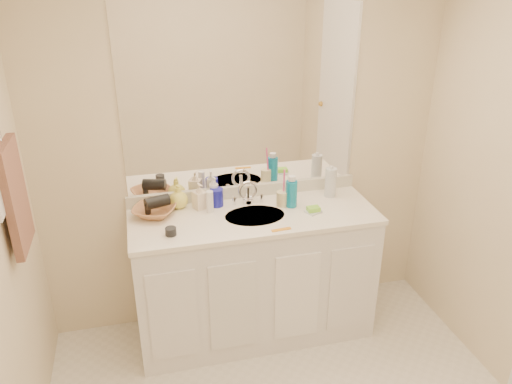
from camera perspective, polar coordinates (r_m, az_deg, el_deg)
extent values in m
cube|color=beige|center=(3.18, -1.44, 4.81)|extent=(2.60, 0.02, 2.40)
cube|color=white|center=(3.29, -0.22, -9.60)|extent=(1.50, 0.55, 0.85)
cube|color=white|center=(3.07, -0.23, -2.77)|extent=(1.52, 0.57, 0.03)
cube|color=silver|center=(3.27, -1.33, 0.10)|extent=(1.52, 0.03, 0.08)
cylinder|color=beige|center=(3.05, -0.14, -2.89)|extent=(0.37, 0.37, 0.02)
cylinder|color=silver|center=(3.18, -0.93, -0.37)|extent=(0.02, 0.02, 0.11)
cube|color=white|center=(3.07, -1.48, 11.10)|extent=(1.48, 0.01, 1.20)
cylinder|color=#171AA4|center=(3.15, -4.52, -0.61)|extent=(0.08, 0.08, 0.11)
cylinder|color=beige|center=(3.15, 2.99, -0.78)|extent=(0.09, 0.09, 0.10)
cylinder|color=#FF4397|center=(3.11, 3.21, 0.93)|extent=(0.02, 0.04, 0.20)
cylinder|color=#0E7FAC|center=(3.13, 4.07, -0.21)|extent=(0.08, 0.08, 0.17)
cylinder|color=silver|center=(3.30, 8.51, 1.10)|extent=(0.09, 0.09, 0.20)
cube|color=silver|center=(3.10, 6.56, -2.25)|extent=(0.11, 0.10, 0.01)
cube|color=#89E537|center=(3.09, 6.58, -1.93)|extent=(0.08, 0.06, 0.03)
cube|color=orange|center=(2.89, 2.91, -4.30)|extent=(0.12, 0.03, 0.00)
cylinder|color=black|center=(2.86, -9.71, -4.47)|extent=(0.07, 0.07, 0.04)
cylinder|color=white|center=(3.07, -5.30, -1.10)|extent=(0.05, 0.05, 0.14)
imported|color=silver|center=(3.18, -4.86, 0.22)|extent=(0.09, 0.09, 0.18)
imported|color=#F9E6CB|center=(3.12, -6.45, -0.46)|extent=(0.10, 0.10, 0.17)
imported|color=#EAE35B|center=(3.15, -8.86, -0.52)|extent=(0.15, 0.15, 0.15)
imported|color=#AF7146|center=(3.09, -11.51, -2.12)|extent=(0.33, 0.33, 0.06)
cylinder|color=black|center=(3.07, -11.23, -1.10)|extent=(0.16, 0.11, 0.07)
cube|color=brown|center=(2.67, -25.78, -0.52)|extent=(0.04, 0.32, 0.55)
cube|color=white|center=(2.48, -27.24, -1.41)|extent=(0.01, 0.08, 0.13)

